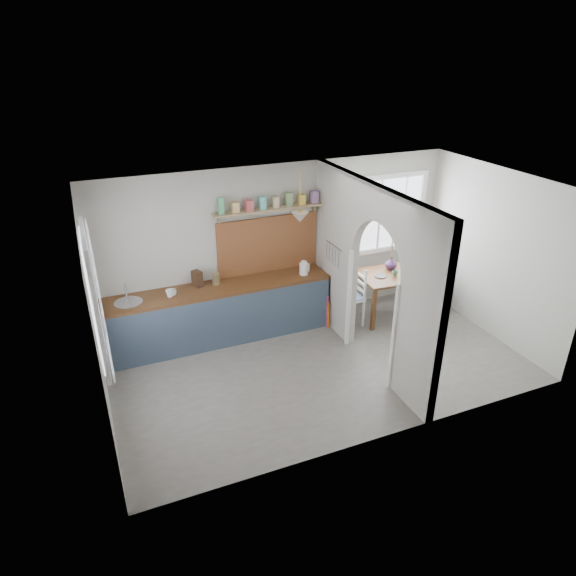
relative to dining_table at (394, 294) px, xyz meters
name	(u,v)px	position (x,y,z in m)	size (l,w,h in m)	color
floor	(321,366)	(-1.80, -0.93, -0.39)	(5.80, 3.20, 0.01)	gray
ceiling	(327,189)	(-1.80, -0.93, 2.21)	(5.80, 3.20, 0.01)	#B9B5A1
walls	(324,285)	(-1.80, -0.93, 0.91)	(5.81, 3.21, 2.60)	#B9B5A1
partition	(368,265)	(-1.10, -0.88, 1.06)	(0.12, 3.20, 2.60)	#B9B5A1
kitchen_window	(93,299)	(-4.67, -0.93, 1.26)	(0.10, 1.16, 1.50)	white
nook_window	(379,215)	(0.00, 0.63, 1.21)	(1.76, 0.10, 1.30)	white
counter	(219,312)	(-2.93, 0.39, 0.07)	(3.50, 0.60, 0.90)	brown
sink	(128,303)	(-4.23, 0.37, 0.50)	(0.40, 0.40, 0.02)	silver
backsplash	(268,245)	(-2.01, 0.64, 0.96)	(1.65, 0.03, 0.90)	brown
shelf	(269,206)	(-2.01, 0.56, 1.62)	(1.75, 0.20, 0.21)	#9D825C
pendant_lamp	(300,217)	(-1.65, 0.22, 1.49)	(0.26, 0.26, 0.16)	beige
utensil_rail	(334,246)	(-1.19, -0.03, 1.06)	(0.02, 0.02, 0.50)	silver
dining_table	(394,294)	(0.00, 0.00, 0.00)	(1.24, 0.83, 0.78)	brown
chair_left	(346,296)	(-0.88, 0.05, 0.12)	(0.46, 0.46, 1.01)	white
chair_right	(434,280)	(0.88, 0.08, 0.07)	(0.41, 0.41, 0.91)	white
kettle	(304,268)	(-1.54, 0.29, 0.62)	(0.19, 0.15, 0.22)	white
mug_a	(170,293)	(-3.65, 0.32, 0.57)	(0.12, 0.12, 0.11)	white
mug_b	(173,293)	(-3.60, 0.35, 0.56)	(0.12, 0.12, 0.09)	white
knife_block	(197,279)	(-3.19, 0.52, 0.63)	(0.11, 0.15, 0.24)	#463021
jar	(216,279)	(-2.92, 0.47, 0.60)	(0.11, 0.11, 0.18)	brown
towel_magenta	(327,312)	(-1.22, 0.05, -0.11)	(0.02, 0.03, 0.57)	#B6397A
towel_orange	(328,315)	(-1.22, 0.00, -0.14)	(0.02, 0.03, 0.45)	orange
bowl	(417,271)	(0.33, -0.12, 0.42)	(0.28, 0.28, 0.07)	beige
table_cup	(395,274)	(-0.08, -0.09, 0.43)	(0.10, 0.10, 0.09)	#4C7450
plate	(380,276)	(-0.31, -0.02, 0.40)	(0.19, 0.19, 0.02)	#272524
vase	(391,263)	(0.02, 0.19, 0.49)	(0.20, 0.20, 0.21)	#40234C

